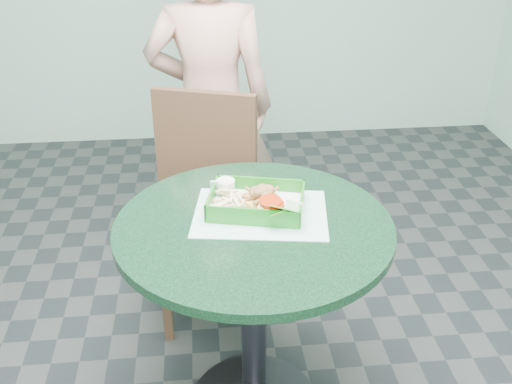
{
  "coord_description": "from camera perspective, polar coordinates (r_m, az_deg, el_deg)",
  "views": [
    {
      "loc": [
        -0.15,
        -1.54,
        1.72
      ],
      "look_at": [
        0.02,
        0.1,
        0.82
      ],
      "focal_mm": 42.0,
      "sensor_mm": 36.0,
      "label": 1
    }
  ],
  "objects": [
    {
      "name": "fries_pile",
      "position": [
        1.87,
        -2.55,
        -1.46
      ],
      "size": [
        0.13,
        0.14,
        0.04
      ],
      "primitive_type": null,
      "rotation": [
        0.0,
        0.0,
        0.3
      ],
      "color": "beige",
      "rests_on": "food_basket"
    },
    {
      "name": "cafe_table",
      "position": [
        1.92,
        -0.22,
        -7.8
      ],
      "size": [
        0.85,
        0.85,
        0.75
      ],
      "color": "#292930",
      "rests_on": "floor"
    },
    {
      "name": "garnish_cup",
      "position": [
        1.83,
        2.14,
        -1.9
      ],
      "size": [
        0.13,
        0.12,
        0.05
      ],
      "rotation": [
        0.0,
        0.0,
        0.24
      ],
      "color": "white",
      "rests_on": "food_basket"
    },
    {
      "name": "food_basket",
      "position": [
        1.89,
        0.05,
        -1.74
      ],
      "size": [
        0.29,
        0.21,
        0.06
      ],
      "rotation": [
        0.0,
        0.0,
        -0.23
      ],
      "color": "#197519",
      "rests_on": "placemat"
    },
    {
      "name": "crab_sandwich",
      "position": [
        1.88,
        0.49,
        -0.73
      ],
      "size": [
        0.11,
        0.11,
        0.07
      ],
      "rotation": [
        0.0,
        0.0,
        -0.11
      ],
      "color": "gold",
      "rests_on": "food_basket"
    },
    {
      "name": "diner_person",
      "position": [
        2.69,
        -4.37,
        8.48
      ],
      "size": [
        0.62,
        0.44,
        1.6
      ],
      "primitive_type": "imported",
      "rotation": [
        0.0,
        0.0,
        3.04
      ],
      "color": "tan",
      "rests_on": "floor"
    },
    {
      "name": "sauce_ramekin",
      "position": [
        1.92,
        -3.37,
        -0.09
      ],
      "size": [
        0.06,
        0.06,
        0.03
      ],
      "rotation": [
        0.0,
        0.0,
        0.37
      ],
      "color": "white",
      "rests_on": "food_basket"
    },
    {
      "name": "dining_chair",
      "position": [
        2.5,
        -4.61,
        0.07
      ],
      "size": [
        0.44,
        0.44,
        0.93
      ],
      "rotation": [
        0.0,
        0.0,
        -0.32
      ],
      "color": "black",
      "rests_on": "floor"
    },
    {
      "name": "placemat",
      "position": [
        1.87,
        0.42,
        -2.57
      ],
      "size": [
        0.45,
        0.36,
        0.0
      ],
      "primitive_type": "cube",
      "rotation": [
        0.0,
        0.0,
        -0.15
      ],
      "color": "#A2CEC3",
      "rests_on": "cafe_table"
    }
  ]
}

